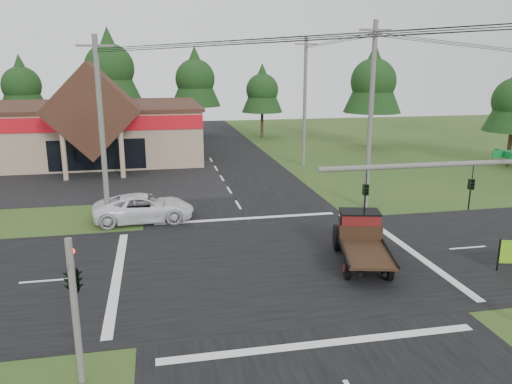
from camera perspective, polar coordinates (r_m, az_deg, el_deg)
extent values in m
plane|color=#294A1A|center=(23.31, 2.01, -8.16)|extent=(120.00, 120.00, 0.00)
cube|color=black|center=(23.31, 2.01, -8.14)|extent=(12.00, 120.00, 0.02)
cube|color=black|center=(23.31, 2.01, -8.14)|extent=(120.00, 12.00, 0.02)
cube|color=black|center=(41.88, -23.45, 0.91)|extent=(28.00, 14.00, 0.02)
cube|color=#9E876B|center=(52.49, -23.48, 6.19)|extent=(30.00, 15.00, 5.00)
cube|color=#392117|center=(52.24, -23.77, 8.96)|extent=(30.40, 15.40, 0.30)
cube|color=#A10C16|center=(45.00, -25.60, 6.85)|extent=(30.00, 0.12, 1.20)
cube|color=#392117|center=(42.87, -18.21, 8.84)|extent=(7.78, 4.00, 7.78)
cylinder|color=#9E876B|center=(41.93, -21.10, 3.92)|extent=(0.40, 0.40, 4.00)
cylinder|color=#9E876B|center=(41.41, -15.08, 4.28)|extent=(0.40, 0.40, 4.00)
cube|color=black|center=(44.32, -17.69, 4.08)|extent=(8.00, 0.08, 2.60)
cylinder|color=#595651|center=(16.18, 20.73, 2.97)|extent=(8.00, 0.16, 0.16)
imported|color=black|center=(16.93, 23.30, -0.27)|extent=(0.16, 0.20, 1.00)
imported|color=black|center=(15.24, 12.38, -0.95)|extent=(0.16, 0.20, 1.00)
cube|color=#0C6626|center=(17.28, 26.46, 3.91)|extent=(0.80, 0.04, 0.22)
cylinder|color=#595651|center=(15.23, -19.95, -12.84)|extent=(0.20, 0.20, 4.40)
imported|color=black|center=(14.81, -20.34, -7.30)|extent=(0.53, 2.48, 1.00)
sphere|color=#FF0C0C|center=(14.88, -20.32, -6.37)|extent=(0.18, 0.18, 0.18)
cylinder|color=#595651|center=(29.31, -17.20, 6.54)|extent=(0.30, 0.30, 10.50)
cube|color=#595651|center=(29.09, -17.91, 15.64)|extent=(2.00, 0.12, 0.12)
cylinder|color=#595651|center=(31.89, 12.95, 8.31)|extent=(0.30, 0.30, 11.50)
cube|color=#595651|center=(31.78, 13.50, 17.57)|extent=(2.00, 0.12, 0.12)
cylinder|color=#595651|center=(44.98, 5.59, 10.10)|extent=(0.30, 0.30, 11.20)
cube|color=#595651|center=(44.89, 5.75, 16.48)|extent=(2.00, 0.12, 0.12)
cylinder|color=#332316|center=(65.08, -24.78, 6.77)|extent=(0.36, 0.36, 3.50)
cone|color=#193313|center=(64.71, -25.25, 11.20)|extent=(5.60, 5.60, 6.60)
sphere|color=#193313|center=(64.73, -25.22, 10.93)|extent=(4.40, 4.40, 4.40)
cylinder|color=#332316|center=(62.48, -16.02, 7.75)|extent=(0.36, 0.36, 4.55)
cone|color=#193313|center=(62.12, -16.45, 13.77)|extent=(7.28, 7.28, 8.58)
sphere|color=#193313|center=(62.12, -16.42, 13.41)|extent=(5.72, 5.72, 5.72)
cylinder|color=#332316|center=(63.51, -6.83, 7.99)|extent=(0.36, 0.36, 3.85)
cone|color=#193313|center=(63.14, -6.98, 13.00)|extent=(6.16, 6.16, 7.26)
sphere|color=#193313|center=(63.15, -6.97, 12.70)|extent=(4.84, 4.84, 4.84)
cylinder|color=#332316|center=(62.74, 0.70, 7.69)|extent=(0.36, 0.36, 3.15)
cone|color=#193313|center=(62.37, 0.71, 11.84)|extent=(5.04, 5.04, 5.94)
sphere|color=#193313|center=(62.38, 0.71, 11.59)|extent=(3.96, 3.96, 3.96)
cylinder|color=#332316|center=(56.33, 12.95, 6.91)|extent=(0.36, 0.36, 3.85)
cone|color=#193313|center=(55.91, 13.28, 12.56)|extent=(6.16, 6.16, 7.26)
sphere|color=#193313|center=(55.92, 13.26, 12.22)|extent=(4.84, 4.84, 4.84)
cylinder|color=#332316|center=(50.32, 26.96, 4.44)|extent=(0.36, 0.36, 3.15)
imported|color=white|center=(29.86, -12.68, -1.78)|extent=(5.83, 2.83, 1.60)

